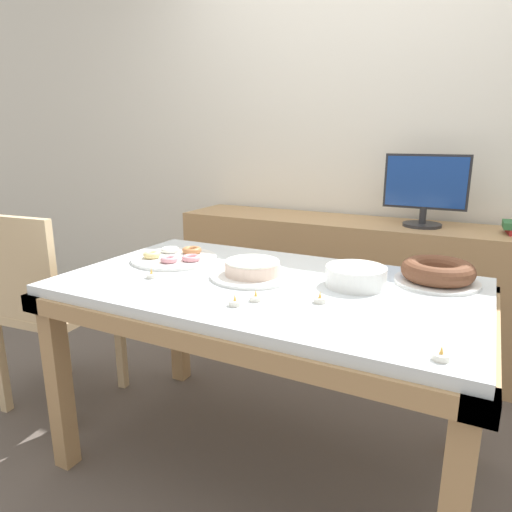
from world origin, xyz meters
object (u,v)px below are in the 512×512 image
computer_monitor (425,191)px  tealight_near_cakes (441,356)px  pastry_platter (175,257)px  tealight_near_front (320,300)px  chair (44,303)px  tealight_centre (256,298)px  tealight_right_edge (152,275)px  plate_stack (356,276)px  cake_chocolate_round (252,270)px  cake_golden_bundt (438,273)px  tealight_left_edge (235,302)px

computer_monitor → tealight_near_cakes: size_ratio=10.60×
pastry_platter → tealight_near_front: size_ratio=8.96×
tealight_near_cakes → chair: bearing=172.0°
tealight_centre → tealight_near_front: bearing=22.4°
chair → tealight_near_cakes: bearing=-8.0°
tealight_centre → tealight_right_edge: bearing=174.7°
plate_stack → tealight_near_cakes: (0.32, -0.45, -0.02)m
chair → tealight_right_edge: 0.71m
computer_monitor → chair: bearing=-139.1°
pastry_platter → tealight_near_front: bearing=-16.3°
cake_chocolate_round → cake_golden_bundt: cake_golden_bundt is taller
plate_stack → tealight_right_edge: size_ratio=5.25×
pastry_platter → tealight_near_cakes: 1.18m
cake_golden_bundt → tealight_right_edge: 1.03m
tealight_near_cakes → tealight_left_edge: bearing=171.5°
computer_monitor → cake_chocolate_round: size_ratio=1.35×
computer_monitor → pastry_platter: bearing=-129.3°
tealight_left_edge → tealight_centre: same height
tealight_left_edge → plate_stack: bearing=52.2°
tealight_right_edge → tealight_near_front: bearing=3.1°
computer_monitor → tealight_right_edge: bearing=-121.1°
cake_chocolate_round → pastry_platter: bearing=170.4°
cake_golden_bundt → tealight_near_front: (-0.30, -0.38, -0.03)m
tealight_right_edge → pastry_platter: bearing=107.7°
pastry_platter → tealight_left_edge: bearing=-35.6°
tealight_near_cakes → tealight_near_front: bearing=148.3°
tealight_near_cakes → tealight_right_edge: bearing=168.9°
tealight_right_edge → tealight_near_cakes: size_ratio=1.00×
tealight_centre → cake_chocolate_round: bearing=120.1°
cake_chocolate_round → pastry_platter: cake_chocolate_round is taller
tealight_near_front → tealight_left_edge: bearing=-147.2°
plate_stack → tealight_left_edge: (-0.28, -0.36, -0.02)m
chair → computer_monitor: size_ratio=2.22×
chair → plate_stack: size_ratio=4.48×
tealight_left_edge → computer_monitor: bearing=75.7°
cake_chocolate_round → computer_monitor: bearing=68.1°
tealight_near_front → pastry_platter: bearing=163.7°
tealight_centre → computer_monitor: bearing=76.5°
chair → tealight_near_front: chair is taller
chair → cake_chocolate_round: (0.99, 0.14, 0.25)m
tealight_near_cakes → tealight_centre: (-0.57, 0.16, 0.00)m
tealight_near_cakes → cake_chocolate_round: bearing=151.5°
cake_golden_bundt → tealight_centre: (-0.49, -0.45, -0.03)m
tealight_right_edge → tealight_near_cakes: (1.02, -0.20, 0.00)m
chair → tealight_near_cakes: 1.72m
pastry_platter → tealight_left_edge: size_ratio=8.96×
chair → plate_stack: chair is taller
plate_stack → tealight_centre: 0.38m
computer_monitor → plate_stack: computer_monitor is taller
chair → tealight_near_front: 1.33m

